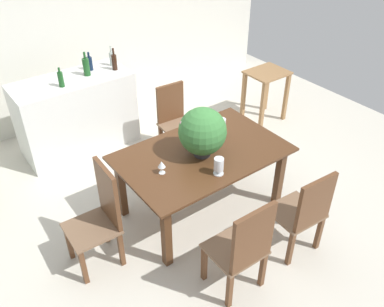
{
  "coord_description": "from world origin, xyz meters",
  "views": [
    {
      "loc": [
        -2.12,
        -2.85,
        3.14
      ],
      "look_at": [
        -0.04,
        -0.06,
        0.69
      ],
      "focal_mm": 38.41,
      "sensor_mm": 36.0,
      "label": 1
    }
  ],
  "objects_px": {
    "chair_near_left": "(244,247)",
    "wine_bottle_tall": "(86,66)",
    "chair_far_right": "(175,118)",
    "wine_bottle_green": "(112,58)",
    "kitchen_counter": "(77,114)",
    "dining_table": "(202,161)",
    "crystal_vase_left": "(219,165)",
    "crystal_vase_center_near": "(221,126)",
    "wine_bottle_clear": "(61,79)",
    "wine_bottle_dark": "(114,62)",
    "wine_glass": "(162,165)",
    "chair_head_end": "(101,214)",
    "wine_bottle_amber": "(90,63)",
    "side_table": "(266,85)",
    "chair_near_right": "(304,211)",
    "flower_centerpiece": "(202,132)"
  },
  "relations": [
    {
      "from": "wine_glass",
      "to": "chair_head_end",
      "type": "bearing_deg",
      "value": 176.8
    },
    {
      "from": "wine_bottle_clear",
      "to": "chair_near_left",
      "type": "bearing_deg",
      "value": -83.59
    },
    {
      "from": "flower_centerpiece",
      "to": "crystal_vase_left",
      "type": "xyz_separation_m",
      "value": [
        -0.07,
        -0.34,
        -0.17
      ]
    },
    {
      "from": "chair_far_right",
      "to": "chair_near_right",
      "type": "xyz_separation_m",
      "value": [
        -0.01,
        -2.12,
        0.01
      ]
    },
    {
      "from": "kitchen_counter",
      "to": "wine_bottle_green",
      "type": "distance_m",
      "value": 0.86
    },
    {
      "from": "side_table",
      "to": "crystal_vase_center_near",
      "type": "bearing_deg",
      "value": -151.26
    },
    {
      "from": "dining_table",
      "to": "chair_near_left",
      "type": "height_order",
      "value": "chair_near_left"
    },
    {
      "from": "chair_far_right",
      "to": "side_table",
      "type": "xyz_separation_m",
      "value": [
        1.55,
        -0.06,
        0.03
      ]
    },
    {
      "from": "chair_head_end",
      "to": "wine_bottle_amber",
      "type": "xyz_separation_m",
      "value": [
        0.93,
        2.05,
        0.52
      ]
    },
    {
      "from": "chair_far_right",
      "to": "wine_glass",
      "type": "bearing_deg",
      "value": -125.83
    },
    {
      "from": "chair_near_left",
      "to": "wine_bottle_tall",
      "type": "relative_size",
      "value": 3.38
    },
    {
      "from": "wine_glass",
      "to": "wine_bottle_clear",
      "type": "relative_size",
      "value": 0.57
    },
    {
      "from": "chair_near_right",
      "to": "flower_centerpiece",
      "type": "height_order",
      "value": "flower_centerpiece"
    },
    {
      "from": "wine_glass",
      "to": "wine_bottle_amber",
      "type": "distance_m",
      "value": 2.12
    },
    {
      "from": "flower_centerpiece",
      "to": "wine_bottle_tall",
      "type": "xyz_separation_m",
      "value": [
        -0.31,
        1.95,
        0.08
      ]
    },
    {
      "from": "dining_table",
      "to": "wine_bottle_amber",
      "type": "relative_size",
      "value": 7.22
    },
    {
      "from": "chair_far_right",
      "to": "wine_bottle_amber",
      "type": "distance_m",
      "value": 1.3
    },
    {
      "from": "side_table",
      "to": "wine_bottle_clear",
      "type": "bearing_deg",
      "value": 163.09
    },
    {
      "from": "kitchen_counter",
      "to": "wine_bottle_clear",
      "type": "xyz_separation_m",
      "value": [
        -0.16,
        -0.14,
        0.59
      ]
    },
    {
      "from": "crystal_vase_left",
      "to": "kitchen_counter",
      "type": "relative_size",
      "value": 0.12
    },
    {
      "from": "wine_bottle_tall",
      "to": "crystal_vase_center_near",
      "type": "bearing_deg",
      "value": -69.17
    },
    {
      "from": "flower_centerpiece",
      "to": "wine_bottle_dark",
      "type": "relative_size",
      "value": 1.82
    },
    {
      "from": "chair_near_left",
      "to": "crystal_vase_center_near",
      "type": "height_order",
      "value": "chair_near_left"
    },
    {
      "from": "side_table",
      "to": "crystal_vase_left",
      "type": "bearing_deg",
      "value": -145.97
    },
    {
      "from": "chair_far_right",
      "to": "kitchen_counter",
      "type": "bearing_deg",
      "value": 140.33
    },
    {
      "from": "crystal_vase_center_near",
      "to": "side_table",
      "type": "distance_m",
      "value": 1.84
    },
    {
      "from": "wine_bottle_dark",
      "to": "side_table",
      "type": "distance_m",
      "value": 2.17
    },
    {
      "from": "wine_bottle_dark",
      "to": "wine_bottle_green",
      "type": "distance_m",
      "value": 0.14
    },
    {
      "from": "crystal_vase_center_near",
      "to": "side_table",
      "type": "bearing_deg",
      "value": 28.74
    },
    {
      "from": "dining_table",
      "to": "wine_bottle_dark",
      "type": "bearing_deg",
      "value": 89.05
    },
    {
      "from": "crystal_vase_left",
      "to": "wine_bottle_clear",
      "type": "height_order",
      "value": "wine_bottle_clear"
    },
    {
      "from": "wine_bottle_clear",
      "to": "wine_bottle_dark",
      "type": "bearing_deg",
      "value": 5.0
    },
    {
      "from": "wine_bottle_tall",
      "to": "chair_near_right",
      "type": "bearing_deg",
      "value": -76.73
    },
    {
      "from": "chair_head_end",
      "to": "chair_near_right",
      "type": "height_order",
      "value": "chair_head_end"
    },
    {
      "from": "side_table",
      "to": "kitchen_counter",
      "type": "bearing_deg",
      "value": 159.31
    },
    {
      "from": "crystal_vase_center_near",
      "to": "kitchen_counter",
      "type": "xyz_separation_m",
      "value": [
        -0.91,
        1.81,
        -0.38
      ]
    },
    {
      "from": "chair_head_end",
      "to": "chair_near_left",
      "type": "bearing_deg",
      "value": 38.19
    },
    {
      "from": "crystal_vase_center_near",
      "to": "wine_bottle_tall",
      "type": "bearing_deg",
      "value": 110.83
    },
    {
      "from": "kitchen_counter",
      "to": "chair_far_right",
      "type": "bearing_deg",
      "value": -43.2
    },
    {
      "from": "flower_centerpiece",
      "to": "wine_bottle_amber",
      "type": "relative_size",
      "value": 2.18
    },
    {
      "from": "wine_glass",
      "to": "wine_bottle_amber",
      "type": "xyz_separation_m",
      "value": [
        0.29,
        2.09,
        0.23
      ]
    },
    {
      "from": "wine_glass",
      "to": "side_table",
      "type": "height_order",
      "value": "wine_glass"
    },
    {
      "from": "wine_bottle_clear",
      "to": "wine_glass",
      "type": "bearing_deg",
      "value": -83.99
    },
    {
      "from": "chair_far_right",
      "to": "crystal_vase_center_near",
      "type": "distance_m",
      "value": 0.99
    },
    {
      "from": "wine_bottle_green",
      "to": "crystal_vase_center_near",
      "type": "bearing_deg",
      "value": -81.28
    },
    {
      "from": "wine_bottle_clear",
      "to": "chair_head_end",
      "type": "bearing_deg",
      "value": -104.01
    },
    {
      "from": "dining_table",
      "to": "wine_bottle_dark",
      "type": "relative_size",
      "value": 6.03
    },
    {
      "from": "dining_table",
      "to": "crystal_vase_left",
      "type": "bearing_deg",
      "value": -104.04
    },
    {
      "from": "chair_far_right",
      "to": "wine_bottle_green",
      "type": "distance_m",
      "value": 1.15
    },
    {
      "from": "dining_table",
      "to": "wine_glass",
      "type": "relative_size",
      "value": 12.63
    }
  ]
}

